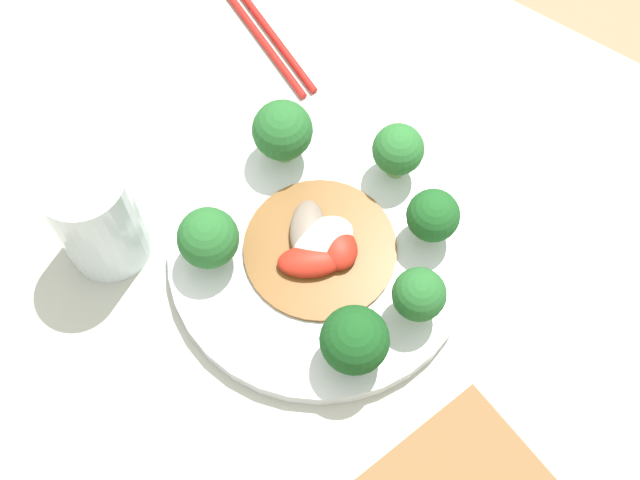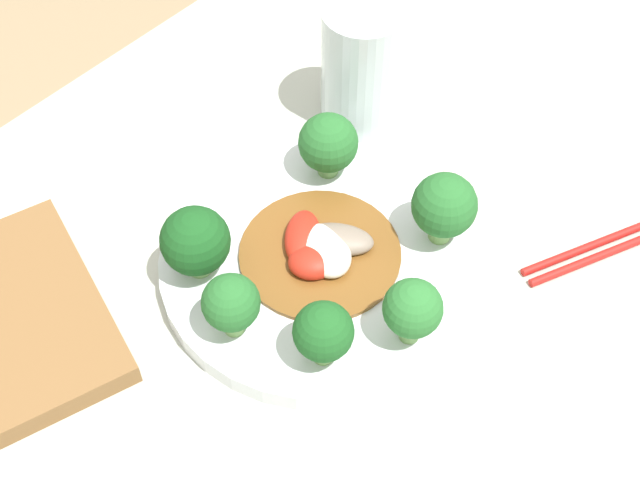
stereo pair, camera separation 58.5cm
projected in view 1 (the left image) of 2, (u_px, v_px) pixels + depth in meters
ground_plane at (313, 427)px, 1.45m from camera, size 8.00×8.00×0.00m
table at (311, 362)px, 1.12m from camera, size 1.00×0.68×0.72m
plate at (320, 254)px, 0.78m from camera, size 0.26×0.26×0.02m
broccoli_northwest at (355, 340)px, 0.70m from camera, size 0.06×0.06×0.07m
broccoli_south at (398, 150)px, 0.77m from camera, size 0.05×0.05×0.06m
broccoli_southwest at (433, 216)px, 0.75m from camera, size 0.05×0.05×0.06m
broccoli_southeast at (282, 131)px, 0.78m from camera, size 0.05×0.05×0.07m
broccoli_west at (419, 295)px, 0.72m from camera, size 0.04×0.04×0.06m
broccoli_northeast at (208, 239)px, 0.74m from camera, size 0.05×0.05×0.06m
stirfry_center at (318, 247)px, 0.76m from camera, size 0.13×0.13×0.02m
drinking_glass at (96, 215)px, 0.74m from camera, size 0.07×0.07×0.12m
chopsticks at (246, 9)px, 0.90m from camera, size 0.23×0.12×0.01m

